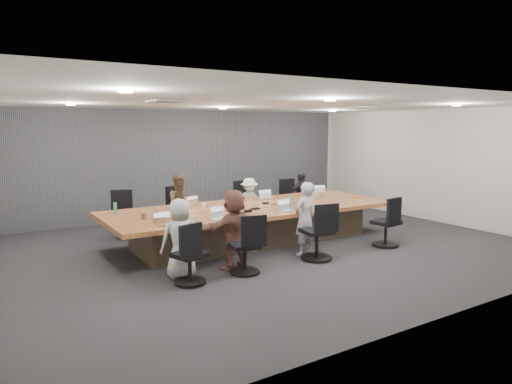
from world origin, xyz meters
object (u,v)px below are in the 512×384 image
person_3 (301,196)px  snack_packet (358,197)px  laptop_2 (262,198)px  laptop_1 (191,205)px  canvas_bag (318,195)px  chair_1 (175,213)px  mug_brown (144,216)px  conference_table (253,223)px  person_4 (180,238)px  laptop_6 (287,211)px  bottle_clear (189,207)px  chair_5 (245,250)px  chair_3 (293,202)px  laptop_4 (167,225)px  chair_6 (317,236)px  laptop_5 (219,219)px  chair_4 (190,260)px  person_1 (181,205)px  chair_7 (386,226)px  chair_2 (242,206)px  bottle_green_right (290,201)px  person_6 (305,219)px  person_5 (234,229)px  bottle_green_left (115,209)px  person_2 (249,202)px

person_3 → snack_packet: (0.40, -1.64, 0.16)m
laptop_2 → person_3: 1.64m
laptop_1 → canvas_bag: bearing=154.0°
laptop_2 → canvas_bag: bearing=152.3°
chair_1 → mug_brown: size_ratio=8.23×
conference_table → person_4: person_4 is taller
person_4 → laptop_6: size_ratio=4.25×
bottle_clear → chair_5: bearing=-83.8°
laptop_2 → bottle_clear: 2.23m
chair_3 → laptop_4: 5.08m
chair_6 → laptop_5: size_ratio=2.76×
chair_3 → chair_4: chair_3 is taller
laptop_5 → snack_packet: bearing=-6.7°
bottle_clear → mug_brown: 0.95m
chair_4 → person_1: (1.13, 3.05, 0.30)m
chair_6 → laptop_4: size_ratio=2.77×
laptop_5 → bottle_clear: (-0.19, 0.86, 0.09)m
laptop_4 → person_1: bearing=76.0°
chair_7 → laptop_4: bearing=159.0°
chair_2 → person_3: 1.59m
chair_7 → chair_1: bearing=123.2°
bottle_green_right → bottle_clear: 2.07m
laptop_2 → mug_brown: mug_brown is taller
laptop_2 → person_6: person_6 is taller
chair_1 → chair_3: 3.29m
chair_2 → canvas_bag: (1.19, -1.48, 0.37)m
chair_5 → laptop_2: size_ratio=2.42×
conference_table → person_1: size_ratio=4.46×
chair_1 → mug_brown: bearing=35.6°
laptop_2 → chair_7: bearing=116.3°
chair_3 → laptop_1: 3.42m
person_5 → person_1: bearing=-105.5°
mug_brown → canvas_bag: (4.23, 0.32, 0.02)m
chair_5 → canvas_bag: 3.67m
chair_6 → laptop_6: 0.95m
chair_3 → chair_4: bearing=46.7°
conference_table → chair_6: (0.28, -1.70, 0.03)m
bottle_clear → chair_4: bearing=-113.5°
person_1 → laptop_6: bearing=-58.0°
laptop_2 → laptop_6: size_ratio=1.07×
laptop_1 → canvas_bag: canvas_bag is taller
person_5 → mug_brown: person_5 is taller
chair_3 → person_4: (-4.41, -3.05, 0.23)m
person_3 → bottle_green_left: (-4.90, -0.76, 0.25)m
conference_table → snack_packet: snack_packet is taller
person_6 → chair_2: bearing=-106.6°
chair_3 → canvas_bag: canvas_bag is taller
laptop_2 → person_4: bearing=35.1°
person_2 → person_4: size_ratio=0.92×
chair_1 → bottle_green_right: 2.74m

